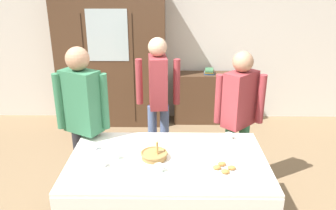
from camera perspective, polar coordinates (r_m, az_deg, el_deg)
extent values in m
cube|color=silver|center=(5.53, 0.30, 11.37)|extent=(6.40, 0.10, 2.70)
cylinder|color=#4C3321|center=(3.62, -11.75, -11.25)|extent=(0.07, 0.07, 0.75)
cylinder|color=#4C3321|center=(3.60, 11.80, -11.40)|extent=(0.07, 0.07, 0.75)
cube|color=white|center=(3.01, -0.09, -9.27)|extent=(1.72, 1.05, 0.03)
cube|color=#4C3321|center=(5.38, -9.44, 7.46)|extent=(1.66, 0.45, 2.08)
cube|color=silver|center=(5.08, -10.15, 11.41)|extent=(0.60, 0.01, 0.75)
cube|color=black|center=(5.27, -13.72, 5.67)|extent=(0.01, 0.01, 1.67)
cube|color=black|center=(5.14, -5.75, 5.79)|extent=(0.01, 0.01, 1.67)
cube|color=#4C3321|center=(5.56, 6.72, 1.21)|extent=(1.09, 0.35, 0.81)
cube|color=#2D5184|center=(5.43, 6.90, 5.37)|extent=(0.17, 0.19, 0.02)
cube|color=#B29333|center=(5.43, 6.92, 5.60)|extent=(0.16, 0.20, 0.02)
cube|color=#3D754C|center=(5.42, 6.93, 5.87)|extent=(0.15, 0.22, 0.03)
cylinder|color=white|center=(2.93, -11.13, -10.12)|extent=(0.13, 0.13, 0.01)
cylinder|color=white|center=(2.92, -11.18, -9.59)|extent=(0.08, 0.08, 0.05)
torus|color=white|center=(2.91, -10.44, -9.58)|extent=(0.04, 0.01, 0.04)
cylinder|color=#47230F|center=(2.91, -11.21, -9.23)|extent=(0.06, 0.06, 0.01)
cylinder|color=silver|center=(2.82, -1.55, -11.04)|extent=(0.13, 0.13, 0.01)
cylinder|color=silver|center=(2.81, -1.56, -10.50)|extent=(0.08, 0.08, 0.05)
torus|color=silver|center=(2.80, -0.77, -10.46)|extent=(0.04, 0.01, 0.04)
cylinder|color=#47230F|center=(2.80, -1.56, -10.12)|extent=(0.06, 0.06, 0.01)
cylinder|color=silver|center=(3.03, -8.90, -8.91)|extent=(0.13, 0.13, 0.01)
cylinder|color=silver|center=(3.01, -8.93, -8.39)|extent=(0.08, 0.08, 0.05)
torus|color=silver|center=(3.01, -8.21, -8.37)|extent=(0.04, 0.01, 0.04)
cylinder|color=#47230F|center=(3.00, -8.96, -8.04)|extent=(0.06, 0.06, 0.01)
cylinder|color=silver|center=(3.38, 10.15, -5.62)|extent=(0.13, 0.13, 0.01)
cylinder|color=silver|center=(3.37, 10.18, -5.14)|extent=(0.08, 0.08, 0.05)
torus|color=silver|center=(3.37, 10.82, -5.10)|extent=(0.04, 0.01, 0.04)
cylinder|color=#47230F|center=(3.36, 10.21, -4.82)|extent=(0.06, 0.06, 0.01)
cylinder|color=white|center=(3.22, -12.46, -7.29)|extent=(0.13, 0.13, 0.01)
cylinder|color=white|center=(3.20, -12.50, -6.79)|extent=(0.08, 0.08, 0.05)
torus|color=white|center=(3.19, -11.84, -6.77)|extent=(0.04, 0.01, 0.04)
cylinder|color=#9E7542|center=(3.00, -2.35, -8.49)|extent=(0.22, 0.22, 0.05)
torus|color=#9E7542|center=(2.99, -2.35, -8.07)|extent=(0.24, 0.24, 0.02)
cylinder|color=tan|center=(2.95, -1.87, -7.37)|extent=(0.03, 0.03, 0.12)
cylinder|color=tan|center=(2.96, -1.78, -7.24)|extent=(0.02, 0.04, 0.12)
cylinder|color=tan|center=(2.98, -1.84, -7.10)|extent=(0.03, 0.04, 0.12)
cylinder|color=white|center=(2.87, 9.39, -10.73)|extent=(0.28, 0.28, 0.01)
ellipsoid|color=#BC7F3D|center=(2.87, 10.63, -10.30)|extent=(0.07, 0.05, 0.04)
ellipsoid|color=#BC7F3D|center=(2.91, 9.03, -9.72)|extent=(0.07, 0.05, 0.04)
ellipsoid|color=#BC7F3D|center=(2.85, 8.20, -10.32)|extent=(0.07, 0.05, 0.04)
ellipsoid|color=#BC7F3D|center=(2.81, 9.61, -10.95)|extent=(0.07, 0.05, 0.04)
cube|color=silver|center=(2.89, 3.58, -10.29)|extent=(0.10, 0.01, 0.00)
ellipsoid|color=silver|center=(2.89, 4.69, -10.26)|extent=(0.03, 0.02, 0.01)
cube|color=silver|center=(3.22, 1.85, -6.74)|extent=(0.10, 0.01, 0.00)
ellipsoid|color=silver|center=(3.22, 2.83, -6.71)|extent=(0.03, 0.02, 0.01)
cube|color=silver|center=(2.70, 4.40, -12.79)|extent=(0.10, 0.01, 0.00)
ellipsoid|color=silver|center=(2.70, 5.59, -12.75)|extent=(0.03, 0.02, 0.01)
cylinder|color=slate|center=(4.25, -2.62, -5.21)|extent=(0.11, 0.11, 0.81)
cylinder|color=slate|center=(4.24, -0.58, -5.23)|extent=(0.11, 0.11, 0.81)
cube|color=#933338|center=(3.98, -1.70, 3.91)|extent=(0.24, 0.38, 0.60)
sphere|color=tan|center=(3.88, -1.77, 9.71)|extent=(0.22, 0.22, 0.22)
cylinder|color=#933338|center=(4.00, -4.86, 3.90)|extent=(0.08, 0.08, 0.54)
cylinder|color=#933338|center=(3.98, 1.47, 3.89)|extent=(0.08, 0.08, 0.54)
cylinder|color=#232328|center=(3.71, -14.44, -9.94)|extent=(0.11, 0.11, 0.83)
cylinder|color=#232328|center=(3.67, -12.15, -10.05)|extent=(0.11, 0.11, 0.83)
cube|color=#33704C|center=(3.38, -14.32, 0.57)|extent=(0.41, 0.35, 0.62)
sphere|color=tan|center=(3.26, -14.98, 7.52)|extent=(0.22, 0.22, 0.22)
cylinder|color=#33704C|center=(3.44, -17.85, 0.57)|extent=(0.08, 0.08, 0.56)
cylinder|color=#33704C|center=(3.33, -10.66, 0.56)|extent=(0.08, 0.08, 0.56)
cylinder|color=#33704C|center=(3.88, 10.13, -8.51)|extent=(0.11, 0.11, 0.78)
cylinder|color=#33704C|center=(3.90, 12.32, -8.46)|extent=(0.11, 0.11, 0.78)
cube|color=#933338|center=(3.61, 11.99, 0.98)|extent=(0.40, 0.39, 0.58)
sphere|color=tan|center=(3.49, 12.48, 7.11)|extent=(0.21, 0.21, 0.21)
cylinder|color=#933338|center=(3.57, 8.52, 1.00)|extent=(0.08, 0.08, 0.53)
cylinder|color=#933338|center=(3.66, 15.37, 0.95)|extent=(0.08, 0.08, 0.53)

